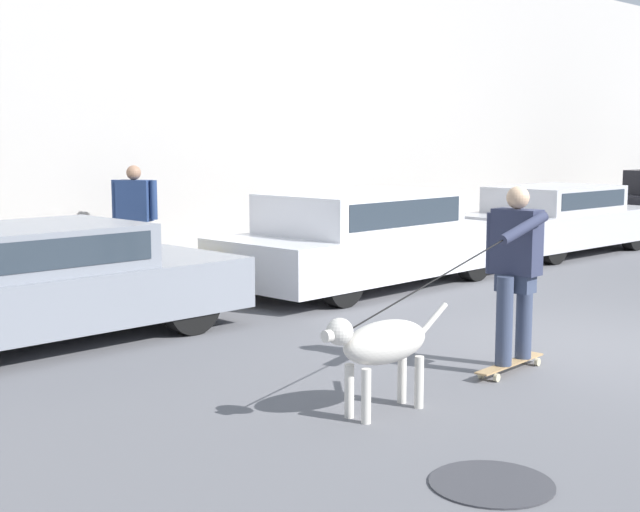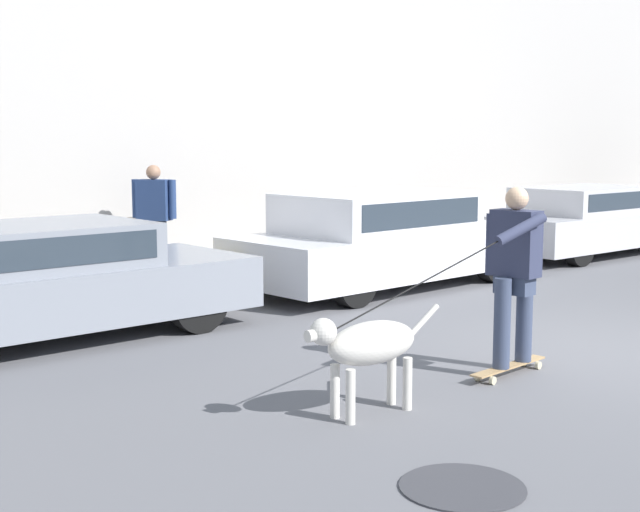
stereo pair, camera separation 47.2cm
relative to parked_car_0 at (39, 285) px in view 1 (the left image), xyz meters
The scene contains 11 objects.
ground_plane 5.57m from the parked_car_0, 47.90° to the right, with size 36.00×36.00×0.00m, color slate.
back_wall 5.33m from the parked_car_0, 40.51° to the left, with size 32.00×0.30×5.43m.
sidewalk_curb 4.27m from the parked_car_0, 28.75° to the left, with size 30.00×1.93×0.14m.
parked_car_0 is the anchor object (origin of this frame).
parked_car_1 4.78m from the parked_car_0, ahead, with size 4.50×1.89×1.29m.
parked_car_2 9.77m from the parked_car_0, ahead, with size 4.30×1.81×1.18m.
dog 3.94m from the parked_car_0, 80.10° to the right, with size 1.27×0.37×0.77m.
skateboarder 4.58m from the parked_car_0, 58.49° to the right, with size 2.58×0.58×1.61m.
pedestrian_with_bag 3.39m from the parked_car_0, 40.99° to the left, with size 0.48×0.67×1.51m.
manhole_cover 5.26m from the parked_car_0, 88.72° to the right, with size 0.74×0.74×0.01m.
fire_hydrant 2.39m from the parked_car_0, 20.22° to the left, with size 0.18×0.18×0.65m.
Camera 1 is at (-7.83, -3.95, 2.02)m, focal length 50.00 mm.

